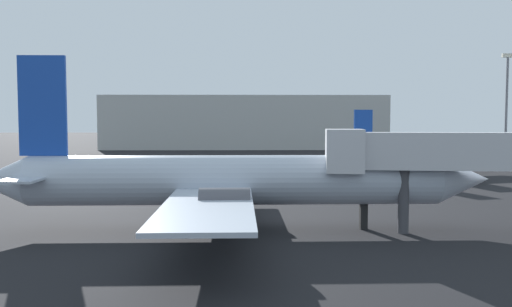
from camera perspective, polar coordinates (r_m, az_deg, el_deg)
name	(u,v)px	position (r m, az deg, el deg)	size (l,w,h in m)	color
airplane_at_gate	(230,180)	(35.21, -2.88, -2.89)	(34.48, 29.42, 11.59)	#B2BCCC
airplane_distant	(419,152)	(74.00, 17.29, 0.11)	(24.88, 22.14, 8.72)	silver
jet_bridge	(478,154)	(36.39, 22.89, 0.00)	(21.27, 4.65, 6.78)	silver
light_mast_right	(507,99)	(120.77, 25.53, 5.39)	(2.40, 0.50, 21.05)	slate
terminal_building	(245,122)	(141.34, -1.25, 3.39)	(71.69, 25.45, 13.53)	#B7B7B2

